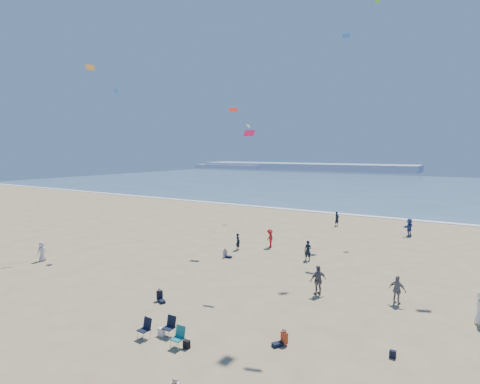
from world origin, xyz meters
The scene contains 12 objects.
ground centered at (0.00, 0.00, 0.00)m, with size 220.00×220.00×0.00m, color tan.
ocean centered at (0.00, 95.00, 0.03)m, with size 220.00×100.00×0.06m, color #476B84.
surf_line centered at (0.00, 45.00, 0.04)m, with size 220.00×1.20×0.08m, color white.
headland_far centered at (-60.00, 170.00, 1.60)m, with size 110.00×20.00×3.20m, color #7A8EA8.
headland_near centered at (-100.00, 165.00, 1.00)m, with size 40.00×14.00×2.00m, color #7A8EA8.
standing_flyers centered at (4.50, 14.86, 0.90)m, with size 34.02×41.77×1.94m.
seated_group centered at (0.96, 4.57, 0.42)m, with size 11.60×25.56×0.84m.
chair_cluster centered at (0.42, 3.37, 0.50)m, with size 2.63×1.44×1.00m.
white_tote centered at (-0.01, 3.70, 0.20)m, with size 0.35×0.20×0.40m, color silver.
black_backpack centered at (1.85, 3.43, 0.19)m, with size 0.30×0.22×0.38m, color black.
navy_bag centered at (10.28, 7.64, 0.17)m, with size 0.28×0.18×0.34m, color black.
kites_aloft centered at (10.21, 12.36, 15.17)m, with size 41.61×42.59×27.10m.
Camera 1 is at (12.75, -9.53, 9.24)m, focal length 28.00 mm.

